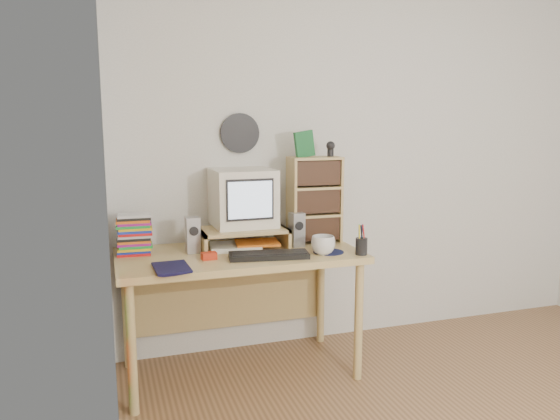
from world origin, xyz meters
TOP-DOWN VIEW (x-y plane):
  - back_wall at (0.00, 1.75)m, footprint 3.50×0.00m
  - left_wall at (-1.75, 0.00)m, footprint 0.00×3.50m
  - curtain at (-1.71, 0.48)m, footprint 0.00×2.20m
  - wall_disc at (-0.93, 1.73)m, footprint 0.25×0.02m
  - desk at (-1.03, 1.44)m, footprint 1.40×0.70m
  - monitor_riser at (-0.98, 1.48)m, footprint 0.52×0.30m
  - crt_monitor at (-0.96, 1.53)m, footprint 0.37×0.37m
  - speaker_left at (-1.29, 1.45)m, footprint 0.08×0.08m
  - speaker_right at (-0.66, 1.42)m, footprint 0.09×0.09m
  - keyboard at (-0.90, 1.20)m, footprint 0.46×0.22m
  - dvd_stack at (-1.61, 1.52)m, footprint 0.19×0.14m
  - cd_rack at (-0.51, 1.50)m, footprint 0.33×0.18m
  - mug at (-0.58, 1.18)m, footprint 0.15×0.15m
  - diary at (-1.54, 1.11)m, footprint 0.22×0.17m
  - mousepad at (-0.53, 1.22)m, footprint 0.23×0.23m
  - pen_cup at (-0.38, 1.11)m, footprint 0.09×0.09m
  - papers at (-0.98, 1.46)m, footprint 0.32×0.26m
  - red_box at (-1.23, 1.27)m, footprint 0.09×0.06m
  - game_box at (-0.58, 1.51)m, footprint 0.13×0.05m
  - webcam at (-0.41, 1.50)m, footprint 0.06×0.06m

SIDE VIEW (x-z plane):
  - desk at x=-1.03m, z-range 0.24..0.99m
  - mousepad at x=-0.53m, z-range 0.75..0.75m
  - keyboard at x=-0.90m, z-range 0.75..0.78m
  - papers at x=-0.98m, z-range 0.75..0.79m
  - red_box at x=-1.23m, z-range 0.75..0.79m
  - diary at x=-1.54m, z-range 0.75..0.79m
  - mug at x=-0.58m, z-range 0.75..0.86m
  - pen_cup at x=-0.38m, z-range 0.75..0.89m
  - monitor_riser at x=-0.98m, z-range 0.78..0.90m
  - speaker_right at x=-0.66m, z-range 0.75..0.96m
  - speaker_left at x=-1.29m, z-range 0.75..0.96m
  - dvd_stack at x=-1.61m, z-range 0.75..1.01m
  - cd_rack at x=-0.51m, z-range 0.75..1.29m
  - crt_monitor at x=-0.96m, z-range 0.87..1.22m
  - curtain at x=-1.71m, z-range 0.05..2.25m
  - back_wall at x=0.00m, z-range -0.50..3.00m
  - left_wall at x=-1.75m, z-range -0.50..3.00m
  - webcam at x=-0.41m, z-range 1.29..1.38m
  - game_box at x=-0.58m, z-range 1.29..1.45m
  - wall_disc at x=-0.93m, z-range 1.30..1.55m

